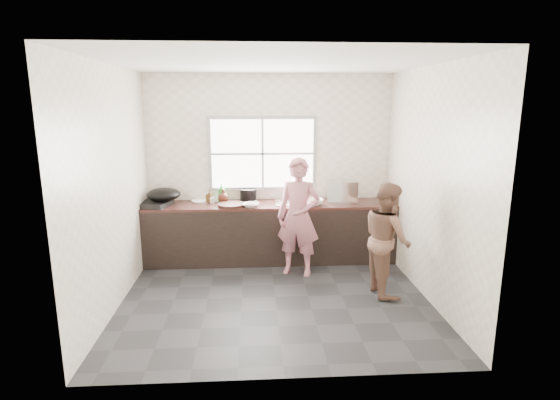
{
  "coord_description": "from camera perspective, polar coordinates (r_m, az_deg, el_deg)",
  "views": [
    {
      "loc": [
        -0.24,
        -4.86,
        2.27
      ],
      "look_at": [
        0.1,
        0.65,
        1.05
      ],
      "focal_mm": 28.0,
      "sensor_mm": 36.0,
      "label": 1
    }
  ],
  "objects": [
    {
      "name": "window_frame",
      "position": [
        6.49,
        -2.29,
        6.08
      ],
      "size": [
        1.6,
        0.05,
        1.1
      ],
      "primitive_type": "cube",
      "color": "#9EA0A5",
      "rests_on": "wall_back"
    },
    {
      "name": "woman",
      "position": [
        5.84,
        2.43,
        -2.73
      ],
      "size": [
        0.63,
        0.52,
        1.48
      ],
      "primitive_type": "imported",
      "rotation": [
        0.0,
        0.0,
        -0.34
      ],
      "color": "#C57682",
      "rests_on": "floor"
    },
    {
      "name": "cutting_board",
      "position": [
        6.17,
        -6.37,
        -0.64
      ],
      "size": [
        0.45,
        0.45,
        0.04
      ],
      "primitive_type": "cylinder",
      "rotation": [
        0.0,
        0.0,
        0.19
      ],
      "color": "black",
      "rests_on": "countertop"
    },
    {
      "name": "bottle_brown_short",
      "position": [
        6.4,
        -7.4,
        0.45
      ],
      "size": [
        0.18,
        0.18,
        0.18
      ],
      "primitive_type": "imported",
      "rotation": [
        0.0,
        0.0,
        -0.36
      ],
      "color": "#441C11",
      "rests_on": "countertop"
    },
    {
      "name": "glass_jar",
      "position": [
        6.4,
        -8.86,
        -0.01
      ],
      "size": [
        0.08,
        0.08,
        0.09
      ],
      "primitive_type": "cylinder",
      "rotation": [
        0.0,
        0.0,
        0.43
      ],
      "color": "white",
      "rests_on": "countertop"
    },
    {
      "name": "wall_back",
      "position": [
        6.54,
        -1.4,
        4.36
      ],
      "size": [
        3.6,
        0.01,
        2.7
      ],
      "primitive_type": "cube",
      "color": "silver",
      "rests_on": "ground"
    },
    {
      "name": "bowl_mince",
      "position": [
        6.1,
        -3.81,
        -0.67
      ],
      "size": [
        0.28,
        0.28,
        0.06
      ],
      "primitive_type": "imported",
      "rotation": [
        0.0,
        0.0,
        -0.33
      ],
      "color": "white",
      "rests_on": "countertop"
    },
    {
      "name": "bowl_crabs",
      "position": [
        6.23,
        4.45,
        -0.34
      ],
      "size": [
        0.22,
        0.22,
        0.07
      ],
      "primitive_type": "imported",
      "rotation": [
        0.0,
        0.0,
        0.0
      ],
      "color": "white",
      "rests_on": "countertop"
    },
    {
      "name": "bottle_green",
      "position": [
        6.45,
        -7.66,
        0.98
      ],
      "size": [
        0.11,
        0.11,
        0.28
      ],
      "primitive_type": "imported",
      "rotation": [
        0.0,
        0.0,
        -0.01
      ],
      "color": "#287A27",
      "rests_on": "countertop"
    },
    {
      "name": "sink",
      "position": [
        6.34,
        1.89,
        -0.36
      ],
      "size": [
        0.55,
        0.45,
        0.02
      ],
      "primitive_type": "cube",
      "color": "silver",
      "rests_on": "countertop"
    },
    {
      "name": "burner",
      "position": [
        6.4,
        -16.17,
        -0.48
      ],
      "size": [
        0.52,
        0.52,
        0.06
      ],
      "primitive_type": "cube",
      "rotation": [
        0.0,
        0.0,
        -0.27
      ],
      "color": "black",
      "rests_on": "countertop"
    },
    {
      "name": "person_side",
      "position": [
        5.42,
        13.83,
        -4.92
      ],
      "size": [
        0.58,
        0.71,
        1.37
      ],
      "primitive_type": "imported",
      "rotation": [
        0.0,
        0.0,
        1.66
      ],
      "color": "brown",
      "rests_on": "floor"
    },
    {
      "name": "window_glazing",
      "position": [
        6.47,
        -2.29,
        6.05
      ],
      "size": [
        1.5,
        0.01,
        1.0
      ],
      "primitive_type": "cube",
      "color": "white",
      "rests_on": "window_frame"
    },
    {
      "name": "ceiling",
      "position": [
        4.89,
        -0.73,
        17.56
      ],
      "size": [
        3.6,
        3.2,
        0.01
      ],
      "primitive_type": "cube",
      "color": "silver",
      "rests_on": "wall_back"
    },
    {
      "name": "wall_right",
      "position": [
        5.36,
        18.99,
        1.89
      ],
      "size": [
        0.01,
        3.2,
        2.7
      ],
      "primitive_type": "cube",
      "color": "beige",
      "rests_on": "ground"
    },
    {
      "name": "plate_food",
      "position": [
        6.55,
        -10.44,
        -0.1
      ],
      "size": [
        0.25,
        0.25,
        0.02
      ],
      "primitive_type": "cylinder",
      "rotation": [
        0.0,
        0.0,
        -0.04
      ],
      "color": "white",
      "rests_on": "countertop"
    },
    {
      "name": "wall_front",
      "position": [
        3.39,
        0.69,
        -3.25
      ],
      "size": [
        3.6,
        0.01,
        2.7
      ],
      "primitive_type": "cube",
      "color": "beige",
      "rests_on": "ground"
    },
    {
      "name": "floor",
      "position": [
        5.37,
        -0.65,
        -12.59
      ],
      "size": [
        3.6,
        3.2,
        0.01
      ],
      "primitive_type": "cube",
      "color": "#262628",
      "rests_on": "ground"
    },
    {
      "name": "countertop",
      "position": [
        6.32,
        -1.27,
        -0.63
      ],
      "size": [
        3.6,
        0.64,
        0.04
      ],
      "primitive_type": "cube",
      "color": "#341A15",
      "rests_on": "cabinet"
    },
    {
      "name": "faucet",
      "position": [
        6.5,
        1.74,
        1.27
      ],
      "size": [
        0.02,
        0.02,
        0.3
      ],
      "primitive_type": "cylinder",
      "color": "silver",
      "rests_on": "countertop"
    },
    {
      "name": "pot_lid_right",
      "position": [
        6.56,
        -8.54,
        -0.04
      ],
      "size": [
        0.33,
        0.33,
        0.01
      ],
      "primitive_type": "cylinder",
      "rotation": [
        0.0,
        0.0,
        0.23
      ],
      "color": "silver",
      "rests_on": "countertop"
    },
    {
      "name": "pot_lid_left",
      "position": [
        6.52,
        -10.22,
        -0.17
      ],
      "size": [
        0.36,
        0.36,
        0.01
      ],
      "primitive_type": "cylinder",
      "rotation": [
        0.0,
        0.0,
        0.36
      ],
      "color": "#BBBCC2",
      "rests_on": "countertop"
    },
    {
      "name": "cabinet",
      "position": [
        6.43,
        -1.25,
        -4.36
      ],
      "size": [
        3.6,
        0.62,
        0.82
      ],
      "primitive_type": "cube",
      "color": "black",
      "rests_on": "floor"
    },
    {
      "name": "bottle_brown_tall",
      "position": [
        6.44,
        -9.19,
        0.41
      ],
      "size": [
        0.1,
        0.1,
        0.17
      ],
      "primitive_type": "imported",
      "rotation": [
        0.0,
        0.0,
        -0.41
      ],
      "color": "#4C3213",
      "rests_on": "countertop"
    },
    {
      "name": "black_pot",
      "position": [
        6.52,
        -4.18,
        0.7
      ],
      "size": [
        0.31,
        0.31,
        0.17
      ],
      "primitive_type": "cylinder",
      "rotation": [
        0.0,
        0.0,
        0.36
      ],
      "color": "black",
      "rests_on": "countertop"
    },
    {
      "name": "bowl_held",
      "position": [
        6.15,
        3.83,
        -0.56
      ],
      "size": [
        0.21,
        0.21,
        0.06
      ],
      "primitive_type": "imported",
      "rotation": [
        0.0,
        0.0,
        0.19
      ],
      "color": "white",
      "rests_on": "countertop"
    },
    {
      "name": "cleaver",
      "position": [
        6.23,
        -3.79,
        -0.25
      ],
      "size": [
        0.22,
        0.19,
        0.01
      ],
      "primitive_type": "cube",
      "rotation": [
        0.0,
        0.0,
        0.62
      ],
      "color": "silver",
      "rests_on": "cutting_board"
    },
    {
      "name": "dish_rack",
      "position": [
        6.4,
        8.0,
        1.09
      ],
      "size": [
        0.45,
        0.33,
        0.33
      ],
      "primitive_type": "cube",
      "rotation": [
        0.0,
        0.0,
        -0.06
      ],
      "color": "silver",
      "rests_on": "countertop"
    },
    {
      "name": "wok",
      "position": [
        6.43,
        -14.96,
        0.71
      ],
      "size": [
        0.51,
        0.51,
        0.18
      ],
      "primitive_type": "ellipsoid",
      "rotation": [
        0.0,
        0.0,
        0.08
      ],
      "color": "black",
      "rests_on": "burner"
    },
    {
      "name": "wall_left",
      "position": [
        5.19,
        -21.02,
        1.41
      ],
      "size": [
        0.01,
        3.2,
        2.7
      ],
      "primitive_type": "cube",
      "color": "silver",
      "rests_on": "ground"
    }
  ]
}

